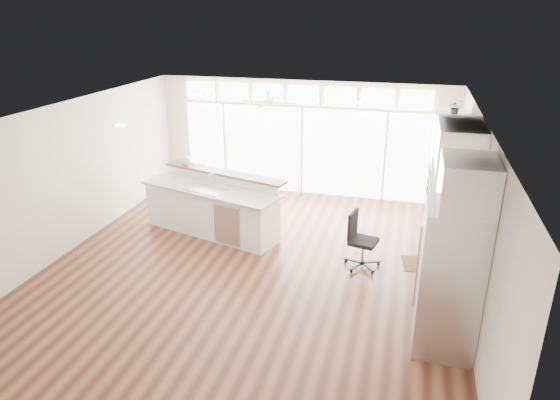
# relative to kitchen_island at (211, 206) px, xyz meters

# --- Properties ---
(floor) EXTENTS (7.00, 8.00, 0.02)m
(floor) POSITION_rel_kitchen_island_xyz_m (1.23, -1.19, -0.59)
(floor) COLOR #422014
(floor) RESTS_ON ground
(ceiling) EXTENTS (7.00, 8.00, 0.02)m
(ceiling) POSITION_rel_kitchen_island_xyz_m (1.23, -1.19, 2.12)
(ceiling) COLOR silver
(ceiling) RESTS_ON wall_back
(wall_back) EXTENTS (7.00, 0.04, 2.70)m
(wall_back) POSITION_rel_kitchen_island_xyz_m (1.23, 2.81, 0.77)
(wall_back) COLOR beige
(wall_back) RESTS_ON floor
(wall_front) EXTENTS (7.00, 0.04, 2.70)m
(wall_front) POSITION_rel_kitchen_island_xyz_m (1.23, -5.19, 0.77)
(wall_front) COLOR beige
(wall_front) RESTS_ON floor
(wall_left) EXTENTS (0.04, 8.00, 2.70)m
(wall_left) POSITION_rel_kitchen_island_xyz_m (-2.27, -1.19, 0.77)
(wall_left) COLOR beige
(wall_left) RESTS_ON floor
(wall_right) EXTENTS (0.04, 8.00, 2.70)m
(wall_right) POSITION_rel_kitchen_island_xyz_m (4.73, -1.19, 0.77)
(wall_right) COLOR beige
(wall_right) RESTS_ON floor
(glass_wall) EXTENTS (5.80, 0.06, 2.08)m
(glass_wall) POSITION_rel_kitchen_island_xyz_m (1.23, 2.75, 0.47)
(glass_wall) COLOR white
(glass_wall) RESTS_ON wall_back
(transom_row) EXTENTS (5.90, 0.06, 0.40)m
(transom_row) POSITION_rel_kitchen_island_xyz_m (1.23, 2.75, 1.80)
(transom_row) COLOR white
(transom_row) RESTS_ON wall_back
(desk_window) EXTENTS (0.04, 0.85, 0.85)m
(desk_window) POSITION_rel_kitchen_island_xyz_m (4.69, -0.89, 0.97)
(desk_window) COLOR white
(desk_window) RESTS_ON wall_right
(ceiling_fan) EXTENTS (1.16, 1.16, 0.32)m
(ceiling_fan) POSITION_rel_kitchen_island_xyz_m (0.73, 1.61, 1.90)
(ceiling_fan) COLOR white
(ceiling_fan) RESTS_ON ceiling
(recessed_lights) EXTENTS (3.40, 3.00, 0.02)m
(recessed_lights) POSITION_rel_kitchen_island_xyz_m (1.23, -0.99, 2.10)
(recessed_lights) COLOR beige
(recessed_lights) RESTS_ON ceiling
(oven_cabinet) EXTENTS (0.64, 1.20, 2.50)m
(oven_cabinet) POSITION_rel_kitchen_island_xyz_m (4.40, 0.61, 0.67)
(oven_cabinet) COLOR white
(oven_cabinet) RESTS_ON floor
(desk_nook) EXTENTS (0.72, 1.30, 0.76)m
(desk_nook) POSITION_rel_kitchen_island_xyz_m (4.36, -0.89, -0.20)
(desk_nook) COLOR white
(desk_nook) RESTS_ON floor
(upper_cabinets) EXTENTS (0.64, 1.30, 0.64)m
(upper_cabinets) POSITION_rel_kitchen_island_xyz_m (4.40, -0.89, 1.77)
(upper_cabinets) COLOR white
(upper_cabinets) RESTS_ON wall_right
(refrigerator) EXTENTS (0.76, 0.90, 2.00)m
(refrigerator) POSITION_rel_kitchen_island_xyz_m (4.34, -2.54, 0.42)
(refrigerator) COLOR silver
(refrigerator) RESTS_ON floor
(fridge_cabinet) EXTENTS (0.64, 0.90, 0.60)m
(fridge_cabinet) POSITION_rel_kitchen_island_xyz_m (4.40, -2.54, 1.72)
(fridge_cabinet) COLOR white
(fridge_cabinet) RESTS_ON wall_right
(framed_photos) EXTENTS (0.06, 0.22, 0.80)m
(framed_photos) POSITION_rel_kitchen_island_xyz_m (4.69, -0.27, 0.82)
(framed_photos) COLOR black
(framed_photos) RESTS_ON wall_right
(kitchen_island) EXTENTS (3.10, 1.85, 1.16)m
(kitchen_island) POSITION_rel_kitchen_island_xyz_m (0.00, 0.00, 0.00)
(kitchen_island) COLOR white
(kitchen_island) RESTS_ON floor
(rug) EXTENTS (0.92, 0.73, 0.01)m
(rug) POSITION_rel_kitchen_island_xyz_m (4.18, -0.29, -0.57)
(rug) COLOR #322110
(rug) RESTS_ON floor
(office_chair) EXTENTS (0.61, 0.58, 0.99)m
(office_chair) POSITION_rel_kitchen_island_xyz_m (3.08, -0.66, -0.08)
(office_chair) COLOR black
(office_chair) RESTS_ON floor
(fishbowl) EXTENTS (0.28, 0.28, 0.22)m
(fishbowl) POSITION_rel_kitchen_island_xyz_m (-0.80, 0.65, 0.69)
(fishbowl) COLOR silver
(fishbowl) RESTS_ON kitchen_island
(monitor) EXTENTS (0.13, 0.44, 0.37)m
(monitor) POSITION_rel_kitchen_island_xyz_m (4.28, -0.89, 0.36)
(monitor) COLOR black
(monitor) RESTS_ON desk_nook
(keyboard) EXTENTS (0.18, 0.36, 0.02)m
(keyboard) POSITION_rel_kitchen_island_xyz_m (4.11, -0.89, 0.19)
(keyboard) COLOR silver
(keyboard) RESTS_ON desk_nook
(potted_plant) EXTENTS (0.27, 0.29, 0.21)m
(potted_plant) POSITION_rel_kitchen_island_xyz_m (4.40, 0.61, 2.03)
(potted_plant) COLOR #285223
(potted_plant) RESTS_ON oven_cabinet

